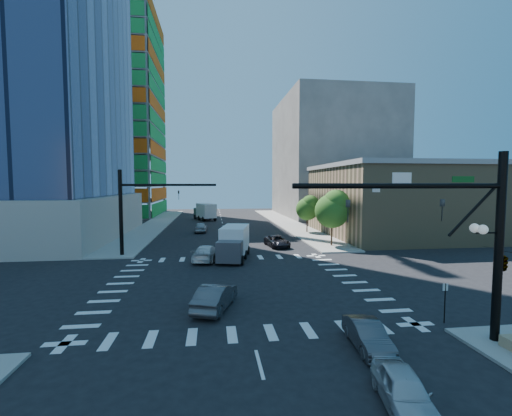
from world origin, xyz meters
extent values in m
plane|color=black|center=(0.00, 0.00, 0.00)|extent=(160.00, 160.00, 0.00)
cube|color=silver|center=(0.00, 0.00, 0.01)|extent=(20.00, 20.00, 0.01)
cube|color=#9C9A94|center=(12.50, 40.00, 0.07)|extent=(5.00, 60.00, 0.15)
cube|color=#9C9A94|center=(-12.50, 40.00, 0.07)|extent=(5.00, 60.00, 0.15)
cube|color=#A59D94|center=(-30.00, 25.00, 3.00)|extent=(30.00, 30.00, 6.00)
cube|color=#198E38|center=(-14.90, 62.00, 24.50)|extent=(0.12, 24.00, 49.00)
cube|color=#CD4F0C|center=(-27.50, 49.40, 24.50)|extent=(24.00, 0.12, 49.00)
cube|color=#8F7953|center=(25.00, 22.00, 5.00)|extent=(20.00, 22.00, 10.00)
cube|color=gray|center=(25.00, 22.00, 10.30)|extent=(20.50, 22.50, 0.60)
cube|color=#615B58|center=(27.00, 55.00, 14.00)|extent=(24.00, 30.00, 28.00)
cylinder|color=black|center=(11.50, -11.50, 4.65)|extent=(0.40, 0.40, 9.00)
cylinder|color=black|center=(6.50, -11.50, 7.55)|extent=(10.00, 0.24, 0.24)
cylinder|color=black|center=(10.10, -11.50, 6.45)|extent=(2.50, 0.14, 2.50)
imported|color=black|center=(8.50, -11.50, 6.45)|extent=(0.16, 0.20, 1.00)
imported|color=black|center=(4.00, -11.50, 6.45)|extent=(0.16, 0.20, 1.00)
imported|color=black|center=(11.75, -11.50, 4.00)|extent=(0.53, 2.48, 1.00)
cube|color=white|center=(6.50, -11.50, 7.90)|extent=(0.90, 0.04, 0.50)
cube|color=#0B4F1A|center=(9.50, -11.50, 7.85)|extent=(1.10, 0.04, 0.28)
cylinder|color=black|center=(10.90, -11.50, 5.35)|extent=(1.20, 0.08, 0.08)
sphere|color=white|center=(10.40, -11.25, 5.55)|extent=(0.44, 0.44, 0.44)
sphere|color=white|center=(10.40, -11.75, 5.55)|extent=(0.44, 0.44, 0.44)
cylinder|color=black|center=(-11.50, 11.50, 4.65)|extent=(0.40, 0.40, 9.00)
cylinder|color=black|center=(-6.50, 11.50, 7.55)|extent=(10.00, 0.24, 0.24)
imported|color=black|center=(-5.50, 11.50, 6.45)|extent=(0.16, 0.20, 1.00)
cylinder|color=#382316|center=(12.50, 14.00, 1.29)|extent=(0.20, 0.20, 2.27)
sphere|color=#234D14|center=(12.50, 14.00, 4.38)|extent=(4.16, 4.16, 4.16)
sphere|color=#3A7025|center=(12.90, 13.70, 5.35)|extent=(3.25, 3.25, 3.25)
cylinder|color=#382316|center=(12.80, 26.00, 1.11)|extent=(0.20, 0.20, 1.92)
sphere|color=#234D14|center=(12.80, 26.00, 3.72)|extent=(3.52, 3.52, 3.52)
sphere|color=#3A7025|center=(13.20, 25.70, 4.55)|extent=(2.75, 2.75, 2.75)
cylinder|color=black|center=(10.70, -9.00, 1.10)|extent=(0.06, 0.06, 2.20)
cube|color=silver|center=(10.70, -9.00, 2.00)|extent=(0.30, 0.03, 0.40)
imported|color=#BABEC3|center=(4.47, -15.48, 0.63)|extent=(2.17, 3.94, 1.27)
imported|color=#434448|center=(5.18, -11.23, 0.62)|extent=(1.59, 3.85, 1.24)
imported|color=black|center=(5.88, 14.78, 0.67)|extent=(2.84, 5.08, 1.34)
imported|color=silver|center=(-2.56, 8.21, 0.77)|extent=(3.13, 5.62, 1.54)
imported|color=#96999D|center=(-3.74, 28.82, 0.78)|extent=(2.10, 4.69, 1.57)
imported|color=#46464A|center=(-1.79, -5.27, 0.76)|extent=(3.00, 4.92, 1.53)
cube|color=silver|center=(0.15, 8.34, 1.94)|extent=(3.49, 5.51, 2.66)
cube|color=#42434A|center=(0.15, 8.34, 1.28)|extent=(2.69, 2.30, 1.94)
cube|color=silver|center=(-3.61, 47.49, 2.09)|extent=(4.42, 6.08, 2.86)
cube|color=#42434A|center=(-3.61, 47.49, 1.38)|extent=(3.07, 2.75, 2.09)
camera|label=1|loc=(-1.93, -25.89, 7.63)|focal=24.00mm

